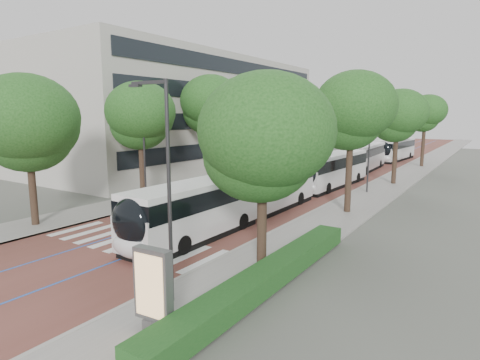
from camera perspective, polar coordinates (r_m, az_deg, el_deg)
The scene contains 21 objects.
ground at distance 22.30m, azimuth -17.28°, elevation -9.18°, with size 160.00×160.00×0.00m, color #51544C.
road at distance 56.18m, azimuth 15.97°, elevation 1.93°, with size 11.00×140.00×0.02m, color brown.
sidewalk_left at distance 58.83m, azimuth 8.99°, elevation 2.54°, with size 4.00×140.00×0.12m, color gray.
sidewalk_right at distance 54.44m, azimuth 23.51°, elevation 1.33°, with size 4.00×140.00×0.12m, color gray.
kerb_left at distance 58.07m, azimuth 10.70°, elevation 2.41°, with size 0.20×140.00×0.14m, color gray.
kerb_right at distance 54.79m, azimuth 21.56°, elevation 1.50°, with size 0.20×140.00×0.14m, color gray.
zebra_crossing at distance 22.76m, azimuth -15.00°, elevation -8.63°, with size 10.55×3.60×0.01m.
lane_line_left at distance 56.67m, azimuth 14.43°, elevation 2.07°, with size 0.12×126.00×0.01m, color #2353B1.
lane_line_right at distance 55.73m, azimuth 17.54°, elevation 1.81°, with size 0.12×126.00×0.01m, color #2353B1.
office_building at distance 54.76m, azimuth -7.89°, elevation 9.35°, with size 18.11×40.00×14.00m.
hedge at distance 16.49m, azimuth 3.80°, elevation -13.53°, with size 1.20×14.00×0.80m, color #174418.
streetlight_near at distance 14.42m, azimuth -10.63°, elevation 0.78°, with size 1.82×0.20×8.00m.
streetlight_far at distance 36.68m, azimuth 17.68°, elevation 5.63°, with size 1.82×0.20×8.00m.
lamp_post_left at distance 31.18m, azimuth -13.46°, elevation 3.94°, with size 0.14×0.14×8.00m, color #2F2E31.
trees_left at distance 44.97m, azimuth 1.04°, elevation 9.43°, with size 6.25×60.86×10.24m.
trees_right at distance 32.74m, azimuth 17.84°, elevation 7.90°, with size 5.96×47.37×9.24m.
lead_bus at distance 25.40m, azimuth -0.88°, elevation -2.69°, with size 2.66×18.42×3.20m.
bus_queued_0 at distance 39.10m, azimuth 12.74°, elevation 1.33°, with size 3.07×12.50×3.20m.
bus_queued_1 at distance 51.48m, azimuth 17.09°, elevation 3.04°, with size 2.95×12.48×3.20m.
bus_queued_2 at distance 64.68m, azimuth 21.11°, elevation 4.03°, with size 3.33×12.54×3.20m.
ad_panel at distance 13.25m, azimuth -12.25°, elevation -14.81°, with size 1.34×0.55×2.73m.
Camera 1 is at (16.55, -13.24, 6.93)m, focal length 30.00 mm.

